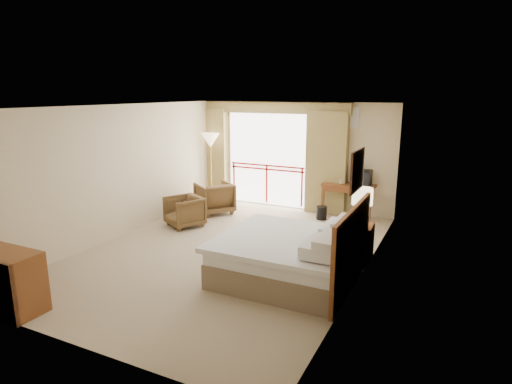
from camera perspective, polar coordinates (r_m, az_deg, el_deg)
The scene contains 29 objects.
floor at distance 8.20m, azimuth -3.62°, elevation -7.84°, with size 7.00×7.00×0.00m, color gray.
ceiling at distance 7.66m, azimuth -3.91°, elevation 11.37°, with size 7.00×7.00×0.00m, color white.
wall_back at distance 10.95m, azimuth 5.37°, elevation 4.82°, with size 5.00×5.00×0.00m, color beige.
wall_front at distance 5.19m, azimuth -23.36°, elevation -5.85°, with size 5.00×5.00×0.00m, color beige.
wall_left at distance 9.29m, azimuth -17.29°, elevation 2.76°, with size 7.00×7.00×0.00m, color beige.
wall_right at distance 6.95m, azimuth 14.45°, elevation -0.47°, with size 7.00×7.00×0.00m, color beige.
balcony_door at distance 11.25m, azimuth 1.49°, elevation 4.33°, with size 2.40×2.40×0.00m, color white.
balcony_railing at distance 11.30m, azimuth 1.44°, elevation 2.37°, with size 2.09×0.03×1.02m.
curtain_left at distance 11.91m, azimuth -6.04°, elevation 5.00°, with size 1.00×0.26×2.50m, color olive.
curtain_right at distance 10.55m, azimuth 9.40°, elevation 3.83°, with size 1.00×0.26×2.50m, color olive.
valance at distance 11.03m, azimuth 1.32°, elevation 11.20°, with size 4.40×0.22×0.28m, color olive.
hvac_vent at distance 10.43m, azimuth 12.22°, elevation 9.69°, with size 0.50×0.04×0.50m, color silver.
bed at distance 6.96m, azimuth 4.75°, elevation -8.49°, with size 2.13×2.06×0.97m.
headboard at distance 6.60m, azimuth 12.68°, elevation -7.47°, with size 0.06×2.10×1.30m, color #5E2B12.
framed_art at distance 6.28m, azimuth 13.33°, elevation 2.82°, with size 0.04×0.72×0.60m.
nightstand at distance 7.93m, azimuth 13.59°, elevation -6.48°, with size 0.45×0.53×0.64m, color #5E2B12.
table_lamp at distance 7.75m, azimuth 14.00°, elevation -0.67°, with size 0.36×0.36×0.64m.
phone at distance 7.69m, azimuth 13.13°, elevation -4.22°, with size 0.20×0.15×0.09m, color black.
desk at distance 10.51m, azimuth 12.36°, elevation 0.18°, with size 1.23×0.59×0.80m.
tv at distance 10.32m, azimuth 13.99°, elevation 1.88°, with size 0.40×0.32×0.37m.
coffee_maker at distance 10.49m, azimuth 10.51°, elevation 1.86°, with size 0.11×0.11×0.23m, color black.
cup at distance 10.42m, azimuth 11.22°, elevation 1.37°, with size 0.07×0.07×0.10m, color white.
wastebasket at distance 10.21m, azimuth 8.73°, elevation -2.77°, with size 0.25×0.25×0.31m, color black.
armchair_far at distance 10.72m, azimuth -5.52°, elevation -2.76°, with size 0.82×0.84×0.76m, color #4B341A.
armchair_near at distance 9.77m, azimuth -9.45°, elevation -4.48°, with size 0.72×0.74×0.68m, color #4B341A.
side_table at distance 10.02m, azimuth -8.53°, elevation -1.88°, with size 0.47×0.47×0.52m.
book at distance 9.98m, azimuth -8.56°, elevation -0.96°, with size 0.15×0.20×0.02m, color white.
floor_lamp at distance 11.46m, azimuth -6.09°, elevation 6.50°, with size 0.48×0.48×1.87m.
dresser at distance 6.95m, azimuth -31.00°, elevation -10.02°, with size 1.28×0.55×0.86m.
Camera 1 is at (3.80, -6.64, 2.95)m, focal length 30.00 mm.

